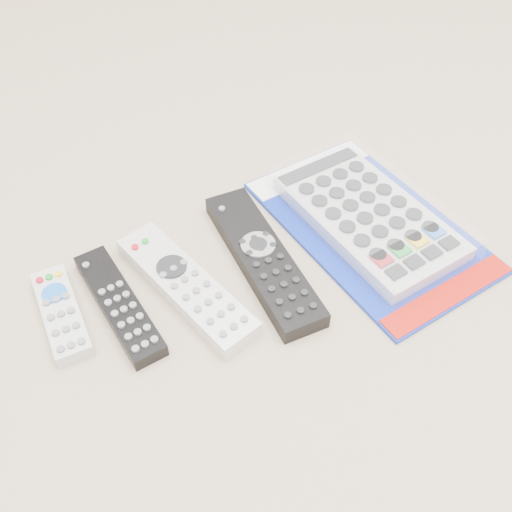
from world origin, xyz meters
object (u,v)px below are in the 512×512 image
remote_large_black (263,258)px  jumbo_remote_packaged (369,215)px  remote_silver_dvd (186,286)px  remote_slim_black (119,304)px  remote_small_grey (61,313)px

remote_large_black → jumbo_remote_packaged: bearing=2.2°
remote_silver_dvd → jumbo_remote_packaged: bearing=-15.0°
remote_slim_black → jumbo_remote_packaged: bearing=-8.2°
remote_silver_dvd → remote_large_black: (0.11, -0.01, 0.00)m
remote_silver_dvd → jumbo_remote_packaged: size_ratio=0.69×
remote_small_grey → remote_silver_dvd: (0.15, -0.04, 0.00)m
remote_large_black → jumbo_remote_packaged: 0.16m
remote_slim_black → remote_small_grey: bearing=158.5°
remote_large_black → jumbo_remote_packaged: size_ratio=0.76×
jumbo_remote_packaged → remote_small_grey: bearing=169.6°
remote_slim_black → remote_silver_dvd: bearing=-13.8°
remote_silver_dvd → remote_large_black: bearing=-16.0°
remote_small_grey → remote_large_black: remote_large_black is taller
remote_slim_black → jumbo_remote_packaged: (0.35, -0.05, 0.01)m
remote_small_grey → remote_slim_black: size_ratio=0.77×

